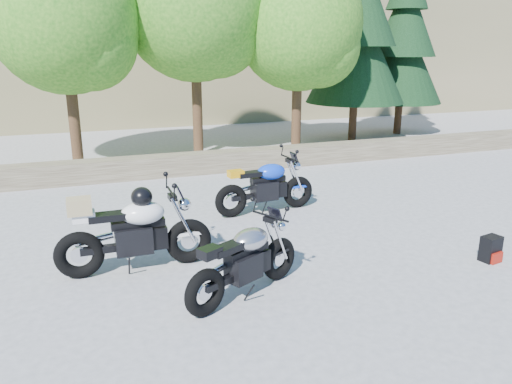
% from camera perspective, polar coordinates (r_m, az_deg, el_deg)
% --- Properties ---
extents(ground, '(90.00, 90.00, 0.00)m').
position_cam_1_polar(ground, '(7.40, 1.16, -7.79)').
color(ground, gray).
rests_on(ground, ground).
extents(stone_wall, '(22.00, 0.55, 0.50)m').
position_cam_1_polar(stone_wall, '(12.37, -7.94, 3.20)').
color(stone_wall, brown).
rests_on(stone_wall, ground).
extents(tree_decid_left, '(3.67, 3.67, 5.62)m').
position_cam_1_polar(tree_decid_left, '(13.46, -20.63, 17.93)').
color(tree_decid_left, '#382314').
rests_on(tree_decid_left, ground).
extents(tree_decid_mid, '(4.08, 4.08, 6.24)m').
position_cam_1_polar(tree_decid_mid, '(14.28, -6.60, 20.29)').
color(tree_decid_mid, '#382314').
rests_on(tree_decid_mid, ground).
extents(tree_decid_right, '(3.54, 3.54, 5.41)m').
position_cam_1_polar(tree_decid_right, '(14.60, 5.37, 18.11)').
color(tree_decid_right, '#382314').
rests_on(tree_decid_right, ground).
extents(conifer_near, '(3.17, 3.17, 7.06)m').
position_cam_1_polar(conifer_near, '(16.89, 11.58, 18.22)').
color(conifer_near, '#382314').
rests_on(conifer_near, ground).
extents(conifer_far, '(2.82, 2.82, 6.27)m').
position_cam_1_polar(conifer_far, '(18.59, 16.58, 16.42)').
color(conifer_far, '#382314').
rests_on(conifer_far, ground).
extents(silver_bike, '(1.75, 0.99, 0.95)m').
position_cam_1_polar(silver_bike, '(6.23, -1.23, -7.93)').
color(silver_bike, black).
rests_on(silver_bike, ground).
extents(white_bike, '(2.15, 0.68, 1.19)m').
position_cam_1_polar(white_bike, '(7.07, -13.78, -4.32)').
color(white_bike, black).
rests_on(white_bike, ground).
extents(blue_bike, '(2.02, 0.64, 1.01)m').
position_cam_1_polar(blue_bike, '(9.34, 1.17, 0.59)').
color(blue_bike, black).
rests_on(blue_bike, ground).
extents(backpack, '(0.31, 0.28, 0.38)m').
position_cam_1_polar(backpack, '(8.07, 25.27, -5.93)').
color(backpack, black).
rests_on(backpack, ground).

